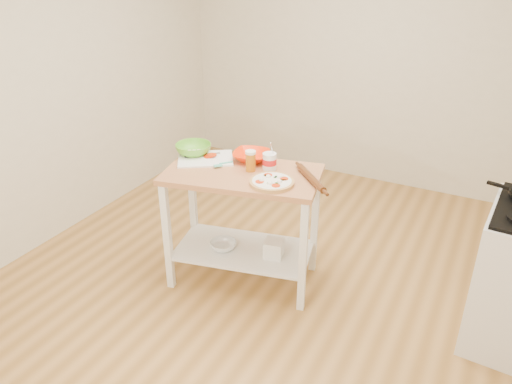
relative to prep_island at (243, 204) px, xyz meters
The scene contains 13 objects.
room_shell 0.74m from the prep_island, ahead, with size 4.04×4.54×2.74m.
prep_island is the anchor object (origin of this frame).
pizza 0.39m from the prep_island, 16.73° to the right, with size 0.30×0.30×0.05m.
cutting_board 0.45m from the prep_island, 168.24° to the left, with size 0.50×0.47×0.04m.
spatula 0.33m from the prep_island, behind, with size 0.10×0.15×0.01m.
knife 0.51m from the prep_island, 169.86° to the left, with size 0.21×0.20×0.01m.
orange_bowl 0.36m from the prep_island, 101.31° to the left, with size 0.27×0.27×0.07m, color #FF3205.
green_bowl 0.58m from the prep_island, 166.86° to the left, with size 0.27×0.27×0.08m, color #61B52D.
beer_pint 0.34m from the prep_island, 49.01° to the left, with size 0.07×0.07×0.15m.
yogurt_tub 0.37m from the prep_island, 41.97° to the left, with size 0.10×0.10×0.21m.
rolling_pin 0.56m from the prep_island, ahead, with size 0.05×0.05×0.40m, color #572E14.
shelf_glass_bowl 0.38m from the prep_island, 152.66° to the right, with size 0.20×0.20×0.06m, color silver.
shelf_bin 0.40m from the prep_island, ahead, with size 0.13×0.13×0.13m, color white.
Camera 1 is at (1.34, -2.78, 2.34)m, focal length 35.00 mm.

